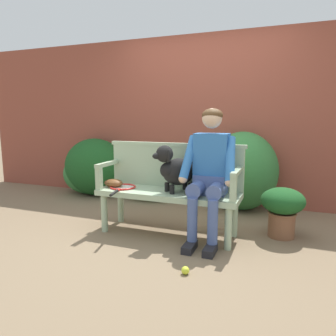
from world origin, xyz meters
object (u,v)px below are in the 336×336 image
baseball_glove (114,183)px  tennis_ball (185,270)px  tennis_racket (122,187)px  dog_on_bench (175,169)px  person_seated (210,169)px  garden_bench (168,197)px  potted_plant (282,207)px

baseball_glove → tennis_ball: size_ratio=3.33×
tennis_racket → dog_on_bench: bearing=3.9°
tennis_racket → baseball_glove: 0.13m
person_seated → dog_on_bench: person_seated is taller
garden_bench → tennis_ball: bearing=-60.2°
tennis_racket → tennis_ball: 1.31m
dog_on_bench → tennis_racket: dog_on_bench is taller
tennis_racket → tennis_ball: bearing=-37.0°
garden_bench → tennis_ball: 0.99m
dog_on_bench → tennis_ball: bearing=-64.6°
dog_on_bench → baseball_glove: (-0.73, -0.02, -0.21)m
tennis_racket → tennis_ball: size_ratio=8.80×
dog_on_bench → tennis_racket: 0.66m
garden_bench → person_seated: 0.56m
person_seated → tennis_racket: size_ratio=2.32×
person_seated → potted_plant: bearing=27.2°
person_seated → tennis_racket: 1.01m
dog_on_bench → potted_plant: 1.20m
garden_bench → baseball_glove: bearing=-177.1°
tennis_racket → baseball_glove: size_ratio=2.64×
baseball_glove → tennis_racket: bearing=-7.5°
garden_bench → baseball_glove: baseball_glove is taller
person_seated → potted_plant: size_ratio=2.54×
baseball_glove → dog_on_bench: bearing=5.6°
dog_on_bench → tennis_ball: size_ratio=7.58×
garden_bench → person_seated: size_ratio=1.14×
person_seated → tennis_ball: (0.00, -0.78, -0.71)m
baseball_glove → person_seated: bearing=5.4°
baseball_glove → potted_plant: bearing=16.4°
garden_bench → dog_on_bench: (0.09, -0.02, 0.32)m
garden_bench → baseball_glove: 0.66m
garden_bench → dog_on_bench: size_ratio=3.06×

